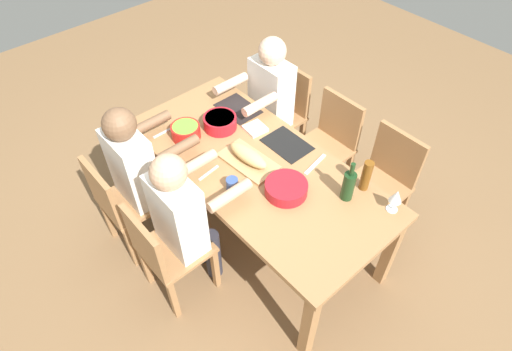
# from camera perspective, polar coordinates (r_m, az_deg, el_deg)

# --- Properties ---
(ground_plane) EXTENTS (8.00, 8.00, 0.00)m
(ground_plane) POSITION_cam_1_polar(r_m,az_deg,el_deg) (3.41, 0.00, -7.25)
(ground_plane) COLOR brown
(dining_table) EXTENTS (1.92, 0.89, 0.74)m
(dining_table) POSITION_cam_1_polar(r_m,az_deg,el_deg) (2.90, 0.00, 0.40)
(dining_table) COLOR #9E7044
(dining_table) RESTS_ON ground_plane
(chair_far_center) EXTENTS (0.40, 0.40, 0.85)m
(chair_far_center) POSITION_cam_1_polar(r_m,az_deg,el_deg) (3.44, 9.67, 4.51)
(chair_far_center) COLOR #9E7044
(chair_far_center) RESTS_ON ground_plane
(chair_far_left) EXTENTS (0.40, 0.40, 0.85)m
(chair_far_left) POSITION_cam_1_polar(r_m,az_deg,el_deg) (3.70, 3.54, 8.70)
(chair_far_left) COLOR #9E7044
(chair_far_left) RESTS_ON ground_plane
(diner_far_left) EXTENTS (0.41, 0.53, 1.20)m
(diner_far_left) POSITION_cam_1_polar(r_m,az_deg,el_deg) (3.47, 1.48, 10.27)
(diner_far_left) COLOR #2D2D38
(diner_far_left) RESTS_ON ground_plane
(chair_near_left) EXTENTS (0.40, 0.40, 0.85)m
(chair_near_left) POSITION_cam_1_polar(r_m,az_deg,el_deg) (3.10, -17.40, -3.34)
(chair_near_left) COLOR #9E7044
(chair_near_left) RESTS_ON ground_plane
(diner_near_left) EXTENTS (0.41, 0.53, 1.20)m
(diner_near_left) POSITION_cam_1_polar(r_m,az_deg,el_deg) (2.99, -15.30, 1.04)
(diner_near_left) COLOR #2D2D38
(diner_near_left) RESTS_ON ground_plane
(chair_far_right) EXTENTS (0.40, 0.40, 0.85)m
(chair_far_right) POSITION_cam_1_polar(r_m,az_deg,el_deg) (3.24, 16.59, -0.34)
(chair_far_right) COLOR #9E7044
(chair_far_right) RESTS_ON ground_plane
(chair_near_center) EXTENTS (0.40, 0.40, 0.85)m
(chair_near_center) POSITION_cam_1_polar(r_m,az_deg,el_deg) (2.79, -12.11, -9.73)
(chair_near_center) COLOR #9E7044
(chair_near_center) RESTS_ON ground_plane
(diner_near_center) EXTENTS (0.41, 0.53, 1.20)m
(diner_near_center) POSITION_cam_1_polar(r_m,az_deg,el_deg) (2.66, -9.53, -5.07)
(diner_near_center) COLOR #2D2D38
(diner_near_center) RESTS_ON ground_plane
(serving_bowl_pasta) EXTENTS (0.27, 0.27, 0.08)m
(serving_bowl_pasta) POSITION_cam_1_polar(r_m,az_deg,el_deg) (2.65, 4.03, -1.62)
(serving_bowl_pasta) COLOR #B21923
(serving_bowl_pasta) RESTS_ON dining_table
(serving_bowl_greens) EXTENTS (0.24, 0.24, 0.09)m
(serving_bowl_greens) POSITION_cam_1_polar(r_m,az_deg,el_deg) (3.10, -4.79, 7.14)
(serving_bowl_greens) COLOR #B21923
(serving_bowl_greens) RESTS_ON dining_table
(serving_bowl_salad) EXTENTS (0.20, 0.20, 0.10)m
(serving_bowl_salad) POSITION_cam_1_polar(r_m,az_deg,el_deg) (3.04, -9.30, 5.86)
(serving_bowl_salad) COLOR red
(serving_bowl_salad) RESTS_ON dining_table
(cutting_board) EXTENTS (0.41, 0.25, 0.02)m
(cutting_board) POSITION_cam_1_polar(r_m,az_deg,el_deg) (2.85, -1.00, 1.90)
(cutting_board) COLOR tan
(cutting_board) RESTS_ON dining_table
(bread_loaf) EXTENTS (0.33, 0.13, 0.09)m
(bread_loaf) POSITION_cam_1_polar(r_m,az_deg,el_deg) (2.81, -1.02, 2.70)
(bread_loaf) COLOR tan
(bread_loaf) RESTS_ON cutting_board
(wine_bottle) EXTENTS (0.08, 0.08, 0.29)m
(wine_bottle) POSITION_cam_1_polar(r_m,az_deg,el_deg) (2.63, 12.16, -1.28)
(wine_bottle) COLOR #193819
(wine_bottle) RESTS_ON dining_table
(beer_bottle) EXTENTS (0.06, 0.06, 0.22)m
(beer_bottle) POSITION_cam_1_polar(r_m,az_deg,el_deg) (2.71, 14.40, -0.01)
(beer_bottle) COLOR brown
(beer_bottle) RESTS_ON dining_table
(wine_glass) EXTENTS (0.08, 0.08, 0.17)m
(wine_glass) POSITION_cam_1_polar(r_m,az_deg,el_deg) (2.63, 18.08, -2.71)
(wine_glass) COLOR silver
(wine_glass) RESTS_ON dining_table
(placemat_far_center) EXTENTS (0.32, 0.23, 0.01)m
(placemat_far_center) POSITION_cam_1_polar(r_m,az_deg,el_deg) (2.99, 4.13, 4.15)
(placemat_far_center) COLOR black
(placemat_far_center) RESTS_ON dining_table
(placemat_far_left) EXTENTS (0.32, 0.23, 0.01)m
(placemat_far_left) POSITION_cam_1_polar(r_m,az_deg,el_deg) (3.28, -2.39, 8.85)
(placemat_far_left) COLOR black
(placemat_far_left) RESTS_ON dining_table
(fork_near_left) EXTENTS (0.02, 0.17, 0.01)m
(fork_near_left) POSITION_cam_1_polar(r_m,az_deg,el_deg) (3.14, -12.14, 5.60)
(fork_near_left) COLOR silver
(fork_near_left) RESTS_ON dining_table
(cup_near_center) EXTENTS (0.08, 0.08, 0.09)m
(cup_near_center) POSITION_cam_1_polar(r_m,az_deg,el_deg) (2.67, -3.18, -1.16)
(cup_near_center) COLOR #334C8C
(cup_near_center) RESTS_ON dining_table
(fork_near_center) EXTENTS (0.04, 0.17, 0.01)m
(fork_near_center) POSITION_cam_1_polar(r_m,az_deg,el_deg) (2.80, -6.30, 0.35)
(fork_near_center) COLOR silver
(fork_near_center) RESTS_ON dining_table
(carving_knife) EXTENTS (0.06, 0.23, 0.01)m
(carving_knife) POSITION_cam_1_polar(r_m,az_deg,el_deg) (2.86, 7.85, 1.49)
(carving_knife) COLOR silver
(carving_knife) RESTS_ON dining_table
(napkin_stack) EXTENTS (0.15, 0.15, 0.02)m
(napkin_stack) POSITION_cam_1_polar(r_m,az_deg,el_deg) (3.09, -0.09, 6.25)
(napkin_stack) COLOR white
(napkin_stack) RESTS_ON dining_table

